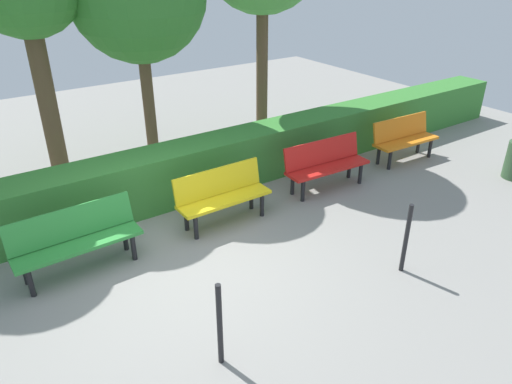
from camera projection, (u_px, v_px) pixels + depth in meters
ground_plane at (184, 263)px, 6.54m from camera, size 20.21×20.21×0.00m
bench_orange at (404, 137)px, 9.54m from camera, size 1.47×0.53×0.86m
bench_red at (326, 162)px, 8.41m from camera, size 1.62×0.54×0.86m
bench_yellow at (222, 194)px, 7.34m from camera, size 1.50×0.47×0.86m
bench_green at (76, 238)px, 6.22m from camera, size 1.65×0.51×0.86m
hedge_row at (186, 171)px, 8.14m from camera, size 16.21×0.75×0.92m
railing_post_mid at (406, 239)px, 6.18m from camera, size 0.06×0.06×1.00m
railing_post_far at (220, 325)px, 4.76m from camera, size 0.06×0.06×1.00m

